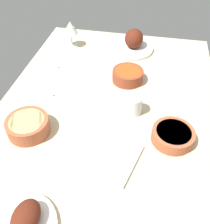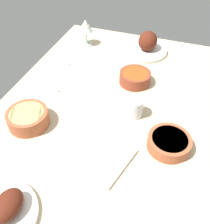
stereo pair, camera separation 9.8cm
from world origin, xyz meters
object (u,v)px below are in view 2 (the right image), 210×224
Objects in this scene: bowl_soup at (135,77)px; plate_near_viewer at (145,45)px; spoon_loose at (63,56)px; folded_napkin at (107,160)px; fork_loose at (46,82)px; bowl_potatoes at (28,118)px; plate_far_side at (2,212)px; bowl_cream at (169,142)px; water_tumbler at (135,108)px; wine_glass at (86,27)px.

plate_near_viewer is at bearing 4.14° from bowl_soup.
plate_near_viewer is 43.37cm from spoon_loose.
folded_napkin is 51.18cm from fork_loose.
folded_napkin is at bearing -100.56° from bowl_potatoes.
folded_napkin is (-73.31, -4.29, -2.81)cm from plate_near_viewer.
plate_near_viewer is 1.60× the size of spoon_loose.
plate_near_viewer is at bearing -9.77° from plate_far_side.
plate_near_viewer is at bearing 74.46° from fork_loose.
plate_far_side is 1.59× the size of bowl_soup.
bowl_cream is 61.66cm from fork_loose.
bowl_potatoes is (33.47, 12.19, 1.10)cm from plate_far_side.
water_tumbler is at bearing 16.02° from fork_loose.
water_tumbler reaches higher than spoon_loose.
wine_glass is 40.24cm from fork_loose.
bowl_potatoes reaches higher than bowl_soup.
folded_napkin is at bearing -177.16° from bowl_soup.
bowl_potatoes is 0.93× the size of spoon_loose.
plate_far_side reaches higher than bowl_potatoes.
fork_loose is at bearing 15.09° from bowl_potatoes.
plate_near_viewer is 1.20× the size of plate_far_side.
bowl_soup is at bearing 13.92° from water_tumbler.
wine_glass is at bearing 27.48° from folded_napkin.
bowl_cream is at bearing -136.45° from wine_glass.
folded_napkin reaches higher than fork_loose.
plate_far_side is at bearing -159.99° from bowl_potatoes.
water_tumbler reaches higher than bowl_cream.
bowl_soup is 1.00× the size of wine_glass.
water_tumbler is (51.41, -24.46, 1.79)cm from plate_far_side.
spoon_loose is at bearing 57.37° from water_tumbler.
plate_far_side is 61.45cm from fork_loose.
plate_far_side reaches higher than spoon_loose.
plate_far_side is 1.18× the size of fork_loose.
plate_near_viewer is at bearing 8.30° from water_tumbler.
fork_loose is (-38.89, 4.02, -9.53)cm from wine_glass.
plate_far_side is at bearing 154.56° from water_tumbler.
fork_loose is (-13.51, 38.30, -2.51)cm from bowl_soup.
plate_near_viewer is 73.22cm from bowl_potatoes.
bowl_soup is at bearing -149.10° from spoon_loose.
spoon_loose is at bearing 159.62° from wine_glass.
bowl_soup is 1.80× the size of water_tumbler.
water_tumbler reaches higher than bowl_potatoes.
plate_near_viewer reaches higher than folded_napkin.
bowl_potatoes is at bearing 96.93° from bowl_cream.
folded_napkin is at bearing 171.59° from spoon_loose.
bowl_cream is (-32.16, -20.44, -0.38)cm from bowl_soup.
spoon_loose is at bearing 77.94° from bowl_soup.
plate_far_side reaches higher than bowl_cream.
plate_far_side reaches higher than folded_napkin.
wine_glass is 20.23cm from spoon_loose.
water_tumbler is (-49.06, -7.15, 0.48)cm from plate_near_viewer.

